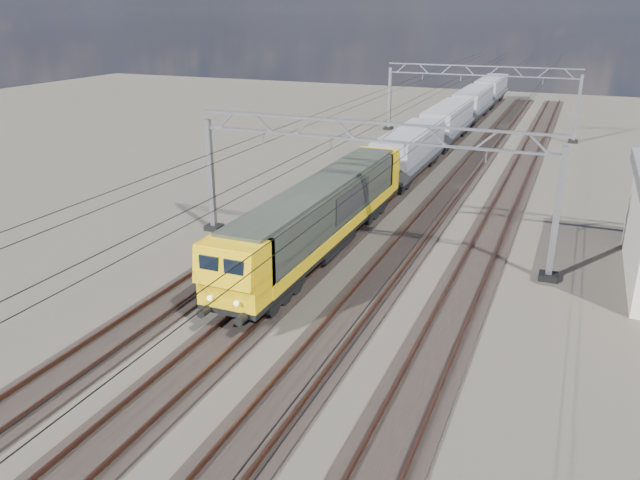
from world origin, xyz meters
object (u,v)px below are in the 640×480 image
at_px(hopper_wagon_third, 473,102).
at_px(hopper_wagon_lead, 410,149).
at_px(catenary_gantry_far, 479,98).
at_px(locomotive, 323,213).
at_px(catenary_gantry_mid, 366,183).
at_px(hopper_wagon_mid, 448,121).
at_px(hopper_wagon_fourth, 491,89).

bearing_deg(hopper_wagon_third, hopper_wagon_lead, -90.00).
distance_m(catenary_gantry_far, locomotive, 37.20).
xyz_separation_m(catenary_gantry_mid, hopper_wagon_lead, (-2.00, 16.59, -1.67)).
xyz_separation_m(catenary_gantry_far, hopper_wagon_mid, (-2.00, -5.21, -1.67)).
distance_m(locomotive, hopper_wagon_lead, 17.70).
distance_m(catenary_gantry_far, hopper_wagon_third, 9.36).
distance_m(catenary_gantry_mid, catenary_gantry_far, 36.00).
height_order(catenary_gantry_mid, hopper_wagon_fourth, catenary_gantry_mid).
height_order(locomotive, hopper_wagon_mid, locomotive).
xyz_separation_m(catenary_gantry_mid, hopper_wagon_mid, (-2.00, 30.79, -1.67)).
distance_m(hopper_wagon_lead, hopper_wagon_mid, 14.20).
height_order(locomotive, hopper_wagon_lead, locomotive).
relative_size(hopper_wagon_mid, hopper_wagon_fourth, 1.00).
relative_size(hopper_wagon_third, hopper_wagon_fourth, 1.00).
relative_size(catenary_gantry_mid, locomotive, 0.94).
bearing_deg(hopper_wagon_mid, hopper_wagon_lead, -90.00).
relative_size(hopper_wagon_lead, hopper_wagon_third, 1.00).
bearing_deg(hopper_wagon_third, catenary_gantry_mid, -87.45).
height_order(catenary_gantry_far, hopper_wagon_third, catenary_gantry_far).
distance_m(hopper_wagon_lead, hopper_wagon_third, 28.40).
xyz_separation_m(locomotive, hopper_wagon_fourth, (-0.00, 60.30, -0.09)).
bearing_deg(catenary_gantry_mid, hopper_wagon_third, 92.55).
relative_size(catenary_gantry_mid, hopper_wagon_mid, 1.53).
bearing_deg(hopper_wagon_third, hopper_wagon_fourth, 90.00).
distance_m(catenary_gantry_mid, hopper_wagon_third, 45.06).
distance_m(catenary_gantry_mid, locomotive, 2.78).
height_order(catenary_gantry_far, hopper_wagon_mid, catenary_gantry_far).
bearing_deg(locomotive, hopper_wagon_mid, 90.00).
relative_size(catenary_gantry_far, hopper_wagon_mid, 1.53).
bearing_deg(hopper_wagon_fourth, locomotive, -90.00).
xyz_separation_m(catenary_gantry_mid, catenary_gantry_far, (0.00, 36.00, 0.00)).
xyz_separation_m(hopper_wagon_mid, hopper_wagon_fourth, (0.00, 28.40, 0.00)).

